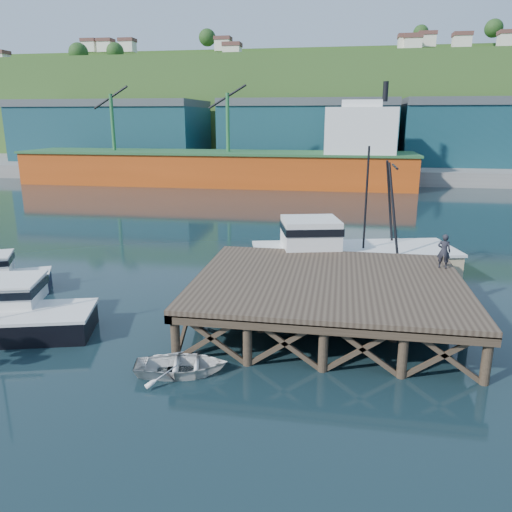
% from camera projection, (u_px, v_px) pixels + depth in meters
% --- Properties ---
extents(ground, '(300.00, 300.00, 0.00)m').
position_uv_depth(ground, '(212.00, 314.00, 24.02)').
color(ground, black).
rests_on(ground, ground).
extents(wharf, '(12.00, 10.00, 2.62)m').
position_uv_depth(wharf, '(328.00, 284.00, 22.43)').
color(wharf, brown).
rests_on(wharf, ground).
extents(far_quay, '(160.00, 40.00, 2.00)m').
position_uv_depth(far_quay, '(309.00, 165.00, 90.26)').
color(far_quay, gray).
rests_on(far_quay, ground).
extents(warehouse_left, '(32.00, 16.00, 9.00)m').
position_uv_depth(warehouse_left, '(113.00, 134.00, 89.73)').
color(warehouse_left, '#18414F').
rests_on(warehouse_left, far_quay).
extents(warehouse_mid, '(28.00, 16.00, 9.00)m').
position_uv_depth(warehouse_mid, '(308.00, 135.00, 84.05)').
color(warehouse_mid, '#18414F').
rests_on(warehouse_mid, far_quay).
extents(warehouse_right, '(30.00, 16.00, 9.00)m').
position_uv_depth(warehouse_right, '(497.00, 136.00, 79.18)').
color(warehouse_right, '#18414F').
rests_on(warehouse_right, far_quay).
extents(cargo_ship, '(55.50, 10.00, 13.75)m').
position_uv_depth(cargo_ship, '(239.00, 161.00, 70.12)').
color(cargo_ship, '#C44712').
rests_on(cargo_ship, ground).
extents(hillside, '(220.00, 50.00, 22.00)m').
position_uv_depth(hillside, '(319.00, 110.00, 116.11)').
color(hillside, '#2D511E').
rests_on(hillside, ground).
extents(boat_black, '(8.08, 6.69, 4.70)m').
position_uv_depth(boat_black, '(4.00, 315.00, 21.68)').
color(boat_black, black).
rests_on(boat_black, ground).
extents(trawler, '(12.12, 6.70, 7.68)m').
position_uv_depth(trawler, '(349.00, 254.00, 28.72)').
color(trawler, beige).
rests_on(trawler, ground).
extents(dinghy, '(3.87, 3.13, 0.71)m').
position_uv_depth(dinghy, '(181.00, 365.00, 18.35)').
color(dinghy, silver).
rests_on(dinghy, ground).
extents(dockworker, '(0.70, 0.55, 1.68)m').
position_uv_depth(dockworker, '(444.00, 251.00, 23.95)').
color(dockworker, black).
rests_on(dockworker, wharf).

